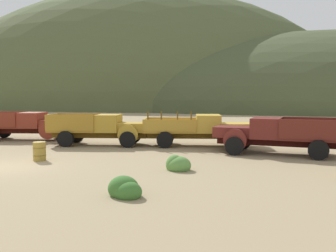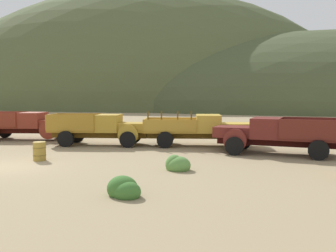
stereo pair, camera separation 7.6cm
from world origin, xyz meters
name	(u,v)px [view 2 (the right image)]	position (x,y,z in m)	size (l,w,h in m)	color
ground_plane	(4,167)	(0.00, 0.00, 0.00)	(300.00, 300.00, 0.00)	#998460
hill_distant	(125,107)	(-24.27, 72.90, 0.00)	(104.56, 52.91, 55.80)	#4C5633
hill_far_right	(307,110)	(17.87, 70.24, 0.00)	(103.03, 52.92, 31.77)	#424C2D
truck_rust_red	(30,125)	(-5.07, 8.90, 1.03)	(6.83, 3.51, 1.91)	#42140D
truck_mustard	(107,129)	(1.22, 7.71, 1.01)	(6.36, 3.18, 1.91)	#593D12
truck_faded_yellow	(206,129)	(7.19, 9.06, 1.01)	(6.83, 3.58, 2.16)	brown
truck_oxblood	(270,134)	(10.91, 6.87, 1.02)	(6.73, 3.09, 1.91)	black
oil_drum_foreground	(39,151)	(0.51, 1.85, 0.45)	(0.62, 0.62, 0.89)	olive
bush_near_barrel	(124,190)	(6.73, -2.89, 0.20)	(1.13, 0.98, 0.80)	#3D702D
bush_back_edge	(178,165)	(7.33, 1.42, 0.20)	(1.06, 0.89, 0.82)	#5B8E42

